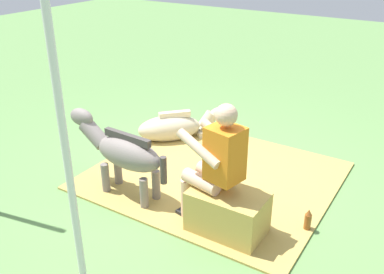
{
  "coord_description": "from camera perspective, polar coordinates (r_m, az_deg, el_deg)",
  "views": [
    {
      "loc": [
        -2.36,
        3.74,
        2.63
      ],
      "look_at": [
        0.0,
        -0.01,
        0.55
      ],
      "focal_mm": 40.28,
      "sensor_mm": 36.0,
      "label": 1
    }
  ],
  "objects": [
    {
      "name": "hay_bale",
      "position": [
        4.19,
        4.71,
        -9.98
      ],
      "size": [
        0.72,
        0.45,
        0.44
      ],
      "primitive_type": "cube",
      "color": "tan",
      "rests_on": "ground"
    },
    {
      "name": "ground_plane",
      "position": [
        5.14,
        -0.03,
        -5.59
      ],
      "size": [
        24.0,
        24.0,
        0.0
      ],
      "primitive_type": "plane",
      "color": "#608C4C"
    },
    {
      "name": "person_seated",
      "position": [
        4.01,
        3.11,
        -3.25
      ],
      "size": [
        0.71,
        0.51,
        1.32
      ],
      "color": "#D8AD8C",
      "rests_on": "ground"
    },
    {
      "name": "hay_patch",
      "position": [
        5.2,
        2.84,
        -5.09
      ],
      "size": [
        2.73,
        2.4,
        0.02
      ],
      "primitive_type": "cube",
      "color": "tan",
      "rests_on": "ground"
    },
    {
      "name": "pony_standing",
      "position": [
        4.68,
        -9.22,
        -1.89
      ],
      "size": [
        1.35,
        0.36,
        0.89
      ],
      "color": "slate",
      "rests_on": "ground"
    },
    {
      "name": "pony_lying",
      "position": [
        6.05,
        -2.1,
        1.36
      ],
      "size": [
        1.11,
        1.16,
        0.42
      ],
      "color": "beige",
      "rests_on": "ground"
    },
    {
      "name": "soda_bottle",
      "position": [
        4.41,
        15.08,
        -10.62
      ],
      "size": [
        0.07,
        0.07,
        0.24
      ],
      "color": "brown",
      "rests_on": "ground"
    },
    {
      "name": "tent_pole_left",
      "position": [
        3.21,
        -16.34,
        -1.92
      ],
      "size": [
        0.06,
        0.06,
        2.44
      ],
      "primitive_type": "cylinder",
      "color": "silver",
      "rests_on": "ground"
    }
  ]
}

